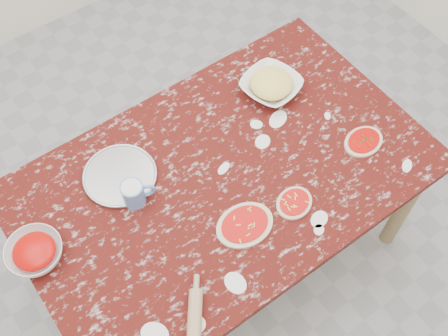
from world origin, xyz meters
TOP-DOWN VIEW (x-y plane):
  - ground at (0.00, 0.00)m, footprint 4.00×4.00m
  - worktable at (0.00, 0.00)m, footprint 1.60×1.00m
  - pizza_tray at (-0.33, 0.23)m, footprint 0.33×0.33m
  - sauce_bowl at (-0.74, 0.12)m, footprint 0.23×0.23m
  - cheese_bowl at (0.41, 0.23)m, footprint 0.29×0.29m
  - flour_mug at (-0.34, 0.11)m, footprint 0.13×0.09m
  - pizza_left at (-0.07, -0.22)m, footprint 0.23×0.19m
  - pizza_mid at (0.14, -0.26)m, footprint 0.18×0.16m
  - pizza_right at (0.55, -0.21)m, footprint 0.18×0.14m
  - rolling_pin at (-0.43, -0.43)m, footprint 0.18×0.22m

SIDE VIEW (x-z plane):
  - ground at x=0.00m, z-range 0.00..0.00m
  - worktable at x=0.00m, z-range 0.29..1.04m
  - pizza_tray at x=-0.33m, z-range 0.75..0.76m
  - pizza_right at x=0.55m, z-range 0.75..0.77m
  - pizza_left at x=-0.07m, z-range 0.75..0.77m
  - pizza_mid at x=0.14m, z-range 0.75..0.77m
  - rolling_pin at x=-0.43m, z-range 0.75..0.80m
  - cheese_bowl at x=0.41m, z-range 0.75..0.81m
  - sauce_bowl at x=-0.74m, z-range 0.75..0.81m
  - flour_mug at x=-0.34m, z-range 0.75..0.85m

